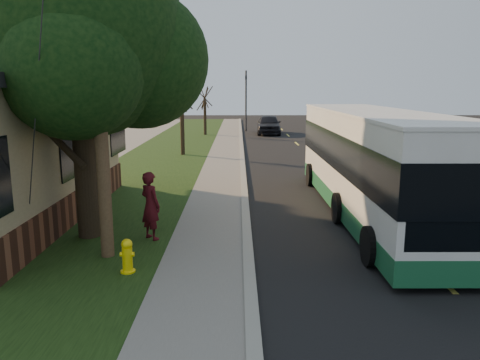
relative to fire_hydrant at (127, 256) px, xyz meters
name	(u,v)px	position (x,y,z in m)	size (l,w,h in m)	color
ground	(249,275)	(2.60, 0.00, -0.43)	(120.00, 120.00, 0.00)	black
road	(338,182)	(6.60, 10.00, -0.43)	(8.00, 80.00, 0.01)	black
curb	(244,181)	(2.60, 10.00, -0.37)	(0.25, 80.00, 0.12)	gray
sidewalk	(220,182)	(1.60, 10.00, -0.39)	(2.00, 80.00, 0.08)	slate
grass_verge	(138,182)	(-1.90, 10.00, -0.40)	(5.00, 80.00, 0.07)	black
fire_hydrant	(127,256)	(0.00, 0.00, 0.00)	(0.32, 0.32, 0.74)	yellow
utility_pole	(96,56)	(-0.71, 0.99, 4.20)	(2.86, 3.21, 9.07)	#473321
leafy_tree	(80,38)	(-1.57, 2.65, 4.73)	(6.30, 6.00, 7.80)	black
bare_tree_near	(182,119)	(-0.90, 18.00, 1.72)	(1.38, 1.21, 4.31)	black
bare_tree_far	(205,112)	(-0.40, 30.00, 1.57)	(1.38, 1.21, 4.03)	black
traffic_signal	(246,97)	(3.10, 34.00, 2.73)	(0.18, 0.22, 5.50)	#2D2D30
transit_bus	(374,160)	(6.59, 4.90, 1.30)	(2.78, 12.04, 3.26)	silver
skateboarder	(151,206)	(0.10, 2.25, 0.53)	(0.65, 0.43, 1.78)	#430D13
distant_car	(269,124)	(5.04, 31.26, 0.41)	(1.99, 4.94, 1.68)	black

